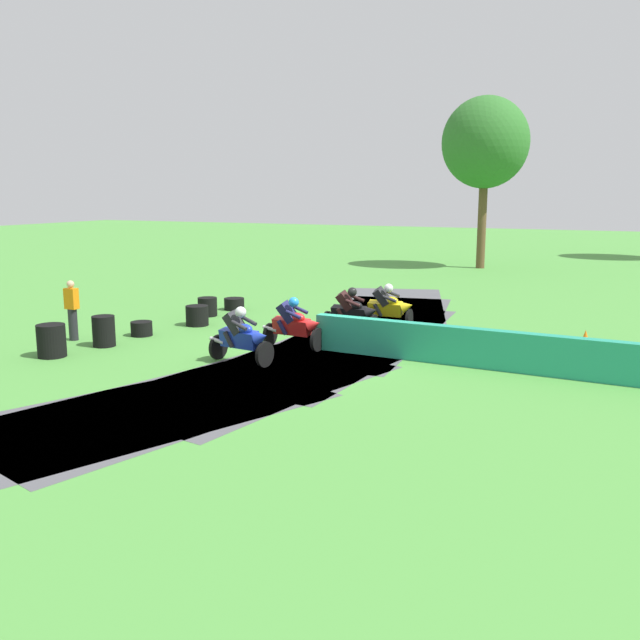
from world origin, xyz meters
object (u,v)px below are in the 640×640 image
track_marshal (72,310)px  motorcycle_lead_blue (242,336)px  motorcycle_trailing_black (352,312)px  tire_stack_extra_a (208,307)px  tire_stack_mid_a (104,331)px  motorcycle_chase_red (294,324)px  tire_stack_mid_b (142,329)px  motorcycle_fourth_yellow (388,307)px  tire_stack_near (51,341)px  tire_stack_extra_b (234,304)px  traffic_cone (585,338)px  tire_stack_far (197,316)px

track_marshal → motorcycle_lead_blue: bearing=-3.9°
motorcycle_trailing_black → tire_stack_extra_a: size_ratio=2.72×
tire_stack_mid_a → track_marshal: size_ratio=0.49×
motorcycle_lead_blue → motorcycle_chase_red: 1.92m
motorcycle_chase_red → track_marshal: track_marshal is taller
motorcycle_lead_blue → motorcycle_trailing_black: size_ratio=1.01×
motorcycle_chase_red → tire_stack_mid_b: 4.65m
motorcycle_chase_red → tire_stack_mid_b: bearing=-176.8°
motorcycle_fourth_yellow → tire_stack_mid_b: (-5.90, -3.88, -0.44)m
tire_stack_mid_b → motorcycle_trailing_black: bearing=26.4°
tire_stack_near → tire_stack_extra_b: tire_stack_near is taller
tire_stack_mid_b → traffic_cone: size_ratio=1.36×
tire_stack_mid_a → track_marshal: bearing=169.3°
motorcycle_lead_blue → tire_stack_far: bearing=136.0°
tire_stack_far → tire_stack_extra_a: size_ratio=1.09×
tire_stack_mid_a → tire_stack_far: (0.60, 3.36, -0.10)m
tire_stack_near → tire_stack_mid_b: bearing=82.3°
tire_stack_extra_b → tire_stack_far: bearing=-81.2°
motorcycle_chase_red → motorcycle_trailing_black: (0.64, 2.35, -0.01)m
traffic_cone → track_marshal: bearing=-159.0°
tire_stack_mid_a → tire_stack_mid_b: (0.04, 1.47, -0.20)m
motorcycle_trailing_black → tire_stack_extra_a: motorcycle_trailing_black is taller
motorcycle_fourth_yellow → track_marshal: track_marshal is taller
tire_stack_extra_b → track_marshal: track_marshal is taller
tire_stack_near → tire_stack_mid_b: tire_stack_near is taller
motorcycle_lead_blue → track_marshal: 5.51m
tire_stack_mid_a → track_marshal: 1.35m
motorcycle_lead_blue → tire_stack_mid_a: 4.24m
motorcycle_lead_blue → motorcycle_chase_red: size_ratio=1.01×
tire_stack_mid_b → track_marshal: 1.89m
tire_stack_mid_b → motorcycle_lead_blue: bearing=-21.0°
track_marshal → traffic_cone: bearing=21.0°
motorcycle_fourth_yellow → track_marshal: (-7.20, -5.11, 0.18)m
motorcycle_chase_red → tire_stack_extra_b: (-4.50, 4.48, -0.45)m
tire_stack_mid_a → motorcycle_chase_red: bearing=20.3°
tire_stack_near → traffic_cone: 13.47m
tire_stack_near → tire_stack_mid_b: 2.93m
motorcycle_trailing_black → tire_stack_extra_b: size_ratio=2.48×
tire_stack_mid_b → tire_stack_far: tire_stack_far is taller
motorcycle_chase_red → tire_stack_extra_a: size_ratio=2.75×
motorcycle_lead_blue → tire_stack_mid_b: 4.51m
motorcycle_lead_blue → tire_stack_mid_a: motorcycle_lead_blue is taller
tire_stack_far → motorcycle_trailing_black: bearing=8.7°
tire_stack_extra_a → track_marshal: size_ratio=0.38×
tire_stack_near → tire_stack_extra_a: bearing=86.9°
motorcycle_lead_blue → track_marshal: track_marshal is taller
tire_stack_extra_a → tire_stack_extra_b: tire_stack_extra_a is taller
motorcycle_chase_red → tire_stack_extra_b: 6.37m
track_marshal → tire_stack_mid_a: bearing=-10.7°
tire_stack_far → tire_stack_extra_a: (-0.61, 1.48, 0.00)m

